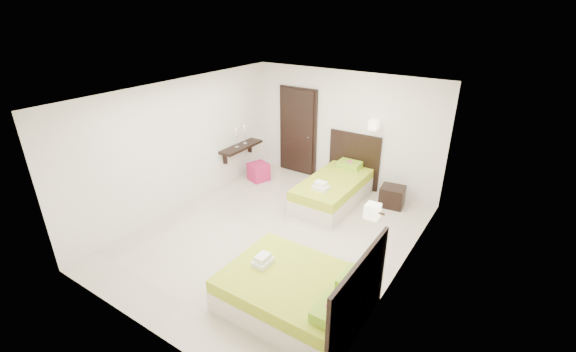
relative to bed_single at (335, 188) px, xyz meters
The scene contains 7 objects.
floor 1.86m from the bed_single, 99.42° to the right, with size 5.50×5.50×0.00m, color beige.
bed_single is the anchor object (origin of this frame).
bed_double 3.33m from the bed_single, 71.32° to the right, with size 1.93×1.64×1.59m.
nightstand 1.20m from the bed_single, 22.60° to the left, with size 0.48×0.43×0.43m, color black.
ottoman 2.01m from the bed_single, behind, with size 0.42×0.42×0.42m, color #A41547.
door 1.90m from the bed_single, 149.45° to the left, with size 1.02×0.15×2.14m.
console_shelf 2.45m from the bed_single, behind, with size 0.35×1.20×0.78m.
Camera 1 is at (3.52, -4.88, 3.91)m, focal length 24.00 mm.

